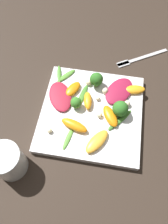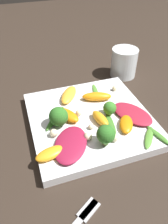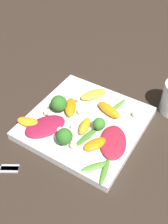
# 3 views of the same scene
# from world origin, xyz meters

# --- Properties ---
(ground_plane) EXTENTS (2.40, 2.40, 0.00)m
(ground_plane) POSITION_xyz_m (0.00, 0.00, 0.00)
(ground_plane) COLOR #2D231C
(plate) EXTENTS (0.28, 0.28, 0.02)m
(plate) POSITION_xyz_m (0.00, 0.00, 0.01)
(plate) COLOR white
(plate) RESTS_ON ground_plane
(drinking_glass) EXTENTS (0.08, 0.08, 0.09)m
(drinking_glass) POSITION_xyz_m (0.18, 0.18, 0.04)
(drinking_glass) COLOR white
(drinking_glass) RESTS_ON ground_plane
(radicchio_leaf_0) EXTENTS (0.10, 0.12, 0.01)m
(radicchio_leaf_0) POSITION_xyz_m (0.10, -0.03, 0.03)
(radicchio_leaf_0) COLOR maroon
(radicchio_leaf_0) RESTS_ON plate
(radicchio_leaf_1) EXTENTS (0.11, 0.12, 0.01)m
(radicchio_leaf_1) POSITION_xyz_m (-0.07, -0.08, 0.03)
(radicchio_leaf_1) COLOR maroon
(radicchio_leaf_1) RESTS_ON plate
(orange_segment_0) EXTENTS (0.06, 0.07, 0.02)m
(orange_segment_0) POSITION_xyz_m (-0.05, 0.01, 0.03)
(orange_segment_0) COLOR orange
(orange_segment_0) RESTS_ON plate
(orange_segment_1) EXTENTS (0.03, 0.06, 0.02)m
(orange_segment_1) POSITION_xyz_m (0.01, -0.03, 0.03)
(orange_segment_1) COLOR orange
(orange_segment_1) RESTS_ON plate
(orange_segment_2) EXTENTS (0.07, 0.04, 0.02)m
(orange_segment_2) POSITION_xyz_m (-0.11, -0.09, 0.03)
(orange_segment_2) COLOR orange
(orange_segment_2) RESTS_ON plate
(orange_segment_3) EXTENTS (0.05, 0.07, 0.02)m
(orange_segment_3) POSITION_xyz_m (0.06, -0.06, 0.03)
(orange_segment_3) COLOR orange
(orange_segment_3) RESTS_ON plate
(orange_segment_4) EXTENTS (0.07, 0.08, 0.02)m
(orange_segment_4) POSITION_xyz_m (-0.03, 0.09, 0.03)
(orange_segment_4) COLOR #FCAD33
(orange_segment_4) RESTS_ON plate
(orange_segment_5) EXTENTS (0.08, 0.05, 0.02)m
(orange_segment_5) POSITION_xyz_m (0.04, 0.05, 0.03)
(orange_segment_5) COLOR orange
(orange_segment_5) RESTS_ON plate
(broccoli_floret_0) EXTENTS (0.04, 0.04, 0.05)m
(broccoli_floret_0) POSITION_xyz_m (0.00, -0.09, 0.05)
(broccoli_floret_0) COLOR #7A9E51
(broccoli_floret_0) RESTS_ON plate
(broccoli_floret_1) EXTENTS (0.04, 0.04, 0.05)m
(broccoli_floret_1) POSITION_xyz_m (-0.08, -0.01, 0.05)
(broccoli_floret_1) COLOR #7A9E51
(broccoli_floret_1) RESTS_ON plate
(broccoli_floret_2) EXTENTS (0.03, 0.03, 0.04)m
(broccoli_floret_2) POSITION_xyz_m (0.05, -0.01, 0.04)
(broccoli_floret_2) COLOR #84AD5B
(broccoli_floret_2) RESTS_ON plate
(arugula_sprig_0) EXTENTS (0.06, 0.06, 0.01)m
(arugula_sprig_0) POSITION_xyz_m (0.09, -0.11, 0.02)
(arugula_sprig_0) COLOR #518E33
(arugula_sprig_0) RESTS_ON plate
(arugula_sprig_1) EXTENTS (0.03, 0.08, 0.00)m
(arugula_sprig_1) POSITION_xyz_m (0.03, -0.05, 0.02)
(arugula_sprig_1) COLOR #3D7528
(arugula_sprig_1) RESTS_ON plate
(arugula_sprig_2) EXTENTS (0.03, 0.07, 0.00)m
(arugula_sprig_2) POSITION_xyz_m (0.05, 0.09, 0.02)
(arugula_sprig_2) COLOR #518E33
(arugula_sprig_2) RESTS_ON plate
(arugula_sprig_3) EXTENTS (0.07, 0.08, 0.01)m
(arugula_sprig_3) POSITION_xyz_m (-0.08, 0.02, 0.03)
(arugula_sprig_3) COLOR #3D7528
(arugula_sprig_3) RESTS_ON plate
(arugula_sprig_4) EXTENTS (0.03, 0.07, 0.01)m
(arugula_sprig_4) POSITION_xyz_m (0.12, -0.11, 0.02)
(arugula_sprig_4) COLOR #47842D
(arugula_sprig_4) RESTS_ON plate
(macadamia_nut_0) EXTENTS (0.02, 0.02, 0.02)m
(macadamia_nut_0) POSITION_xyz_m (-0.03, -0.07, 0.03)
(macadamia_nut_0) COLOR beige
(macadamia_nut_0) RESTS_ON plate
(macadamia_nut_1) EXTENTS (0.02, 0.02, 0.02)m
(macadamia_nut_1) POSITION_xyz_m (-0.02, 0.01, 0.03)
(macadamia_nut_1) COLOR beige
(macadamia_nut_1) RESTS_ON plate
(macadamia_nut_2) EXTENTS (0.01, 0.01, 0.01)m
(macadamia_nut_2) POSITION_xyz_m (-0.01, -0.04, 0.03)
(macadamia_nut_2) COLOR beige
(macadamia_nut_2) RESTS_ON plate
(macadamia_nut_3) EXTENTS (0.01, 0.01, 0.01)m
(macadamia_nut_3) POSITION_xyz_m (0.10, 0.08, 0.03)
(macadamia_nut_3) COLOR beige
(macadamia_nut_3) RESTS_ON plate
(macadamia_nut_4) EXTENTS (0.02, 0.02, 0.02)m
(macadamia_nut_4) POSITION_xyz_m (0.02, -0.09, 0.03)
(macadamia_nut_4) COLOR beige
(macadamia_nut_4) RESTS_ON plate
(macadamia_nut_5) EXTENTS (0.02, 0.02, 0.02)m
(macadamia_nut_5) POSITION_xyz_m (-0.10, -0.04, 0.03)
(macadamia_nut_5) COLOR beige
(macadamia_nut_5) RESTS_ON plate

